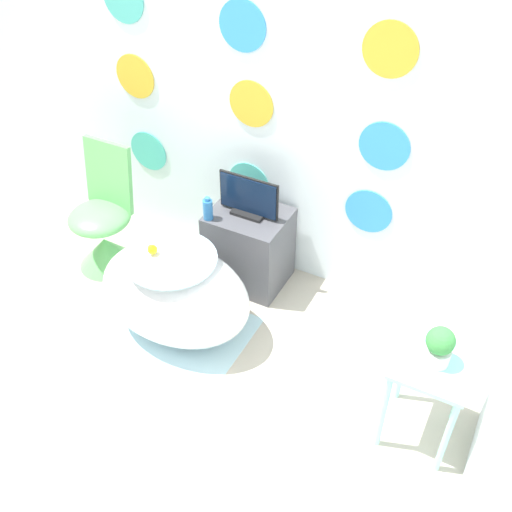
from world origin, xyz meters
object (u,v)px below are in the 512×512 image
(tv, at_px, (249,198))
(potted_plant_left, at_px, (439,346))
(chair, at_px, (104,232))
(vase, at_px, (208,209))
(bathtub, at_px, (175,293))

(tv, xyz_separation_m, potted_plant_left, (1.35, -0.66, 0.01))
(chair, height_order, potted_plant_left, chair)
(vase, relative_size, potted_plant_left, 0.74)
(tv, bearing_deg, vase, -141.75)
(chair, relative_size, vase, 5.63)
(bathtub, distance_m, potted_plant_left, 1.57)
(bathtub, height_order, vase, vase)
(bathtub, xyz_separation_m, vase, (-0.03, 0.45, 0.32))
(bathtub, relative_size, chair, 1.09)
(vase, height_order, potted_plant_left, potted_plant_left)
(tv, distance_m, vase, 0.26)
(chair, bearing_deg, tv, 18.24)
(potted_plant_left, bearing_deg, vase, 162.04)
(chair, xyz_separation_m, vase, (0.75, 0.16, 0.34))
(tv, bearing_deg, bathtub, -105.73)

